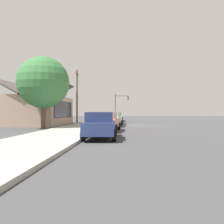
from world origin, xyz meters
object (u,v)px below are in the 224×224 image
at_px(car_coral, 107,121).
at_px(car_silver, 118,116).
at_px(shade_tree, 43,83).
at_px(car_navy, 100,125).
at_px(utility_pole_wooden, 77,95).
at_px(car_olive, 115,118).
at_px(car_seafoam, 113,119).
at_px(fire_hydrant_red, 99,122).
at_px(car_ivory, 117,117).
at_px(traffic_light_main, 120,102).

bearing_deg(car_coral, car_silver, 3.02).
distance_m(car_silver, shade_tree, 22.36).
height_order(car_navy, utility_pole_wooden, utility_pole_wooden).
xyz_separation_m(car_coral, car_olive, (11.79, -0.01, 0.00)).
relative_size(car_navy, shade_tree, 0.68).
bearing_deg(car_seafoam, car_navy, -177.37).
relative_size(shade_tree, fire_hydrant_red, 9.55).
bearing_deg(utility_pole_wooden, shade_tree, 176.19).
distance_m(car_seafoam, car_silver, 17.27).
distance_m(car_olive, utility_pole_wooden, 6.60).
bearing_deg(car_silver, utility_pole_wooden, 149.69).
relative_size(car_coral, fire_hydrant_red, 6.85).
xyz_separation_m(car_ivory, fire_hydrant_red, (-11.53, 1.40, -0.32)).
bearing_deg(car_olive, car_seafoam, 176.97).
relative_size(car_navy, fire_hydrant_red, 6.49).
bearing_deg(traffic_light_main, car_olive, 179.41).
distance_m(car_silver, utility_pole_wooden, 11.64).
distance_m(car_seafoam, shade_tree, 8.21).
distance_m(car_navy, shade_tree, 10.60).
relative_size(car_coral, car_olive, 1.03).
xyz_separation_m(shade_tree, traffic_light_main, (26.28, -6.42, -0.85)).
bearing_deg(fire_hydrant_red, car_navy, -172.55).
bearing_deg(car_seafoam, car_ivory, 3.08).
relative_size(car_coral, shade_tree, 0.72).
bearing_deg(car_ivory, utility_pole_wooden, 126.91).
height_order(traffic_light_main, fire_hydrant_red, traffic_light_main).
bearing_deg(car_seafoam, traffic_light_main, 2.12).
height_order(car_coral, utility_pole_wooden, utility_pole_wooden).
distance_m(car_navy, car_silver, 28.98).
bearing_deg(car_navy, utility_pole_wooden, 13.96).
bearing_deg(shade_tree, car_navy, -140.90).
bearing_deg(car_olive, utility_pole_wooden, 66.97).
relative_size(car_silver, fire_hydrant_red, 6.51).
bearing_deg(shade_tree, traffic_light_main, -13.72).
xyz_separation_m(car_coral, traffic_light_main, (28.68, -0.19, 2.68)).
xyz_separation_m(car_navy, fire_hydrant_red, (11.82, 1.55, -0.32)).
height_order(car_coral, traffic_light_main, traffic_light_main).
distance_m(car_coral, utility_pole_wooden, 15.12).
bearing_deg(car_coral, utility_pole_wooden, 24.34).
height_order(car_coral, fire_hydrant_red, car_coral).
distance_m(car_coral, car_seafoam, 6.36).
bearing_deg(car_navy, fire_hydrant_red, 5.22).
bearing_deg(shade_tree, car_olive, -33.63).
xyz_separation_m(car_silver, utility_pole_wooden, (-9.88, 5.31, 3.11)).
xyz_separation_m(car_navy, car_ivory, (23.35, 0.15, 0.00)).
xyz_separation_m(car_coral, car_seafoam, (6.36, -0.04, -0.00)).
bearing_deg(shade_tree, utility_pole_wooden, -3.81).
relative_size(car_coral, car_ivory, 1.00).
height_order(car_ivory, car_silver, same).
distance_m(car_olive, car_ivory, 6.21).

